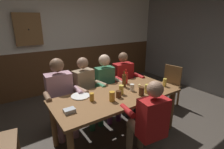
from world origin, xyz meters
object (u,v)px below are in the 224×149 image
plate_0 (80,96)px  wall_dart_cabinet (28,29)px  person_0 (61,93)px  pint_glass_1 (92,97)px  bottle_1 (126,78)px  pint_glass_6 (142,91)px  bottle_0 (124,80)px  chair_empty_near_left (169,84)px  pint_glass_7 (119,94)px  person_3 (125,80)px  pint_glass_4 (121,90)px  pint_glass_3 (147,89)px  person_2 (107,84)px  pint_glass_5 (132,88)px  dining_table (117,100)px  pint_glass_2 (165,82)px  condiment_caddy (69,111)px  table_candle (139,87)px  pint_glass_0 (112,96)px  person_1 (86,89)px

plate_0 → wall_dart_cabinet: wall_dart_cabinet is taller
person_0 → pint_glass_1: person_0 is taller
person_0 → bottle_1: person_0 is taller
wall_dart_cabinet → pint_glass_6: bearing=-67.8°
bottle_1 → pint_glass_1: bottle_1 is taller
bottle_0 → wall_dart_cabinet: (-1.04, 2.13, 0.77)m
chair_empty_near_left → pint_glass_7: (-1.67, -0.37, 0.33)m
person_3 → pint_glass_4: bearing=52.6°
bottle_1 → pint_glass_3: 0.51m
person_2 → pint_glass_5: bearing=99.0°
dining_table → person_3: person_3 is taller
bottle_1 → pint_glass_6: (-0.12, -0.52, -0.04)m
person_2 → person_3: size_ratio=1.01×
person_2 → pint_glass_7: (-0.26, -0.73, 0.13)m
dining_table → pint_glass_1: 0.46m
pint_glass_2 → condiment_caddy: bearing=176.9°
chair_empty_near_left → pint_glass_1: 2.10m
table_candle → pint_glass_0: 0.63m
plate_0 → pint_glass_1: pint_glass_1 is taller
person_3 → pint_glass_4: person_3 is taller
pint_glass_0 → pint_glass_7: bearing=16.5°
pint_glass_4 → wall_dart_cabinet: (-0.82, 2.34, 0.81)m
dining_table → pint_glass_3: (0.42, -0.21, 0.17)m
pint_glass_3 → bottle_1: bearing=91.9°
condiment_caddy → pint_glass_7: bearing=0.4°
person_0 → bottle_0: person_0 is taller
pint_glass_6 → pint_glass_7: size_ratio=1.29×
person_2 → table_candle: person_2 is taller
person_2 → pint_glass_5: (0.06, -0.67, 0.14)m
table_candle → bottle_1: bottle_1 is taller
plate_0 → pint_glass_4: pint_glass_4 is taller
pint_glass_3 → wall_dart_cabinet: 2.91m
bottle_1 → pint_glass_4: bearing=-137.5°
dining_table → pint_glass_7: bearing=-117.3°
chair_empty_near_left → table_candle: size_ratio=11.00×
plate_0 → wall_dart_cabinet: 2.26m
dining_table → person_1: person_1 is taller
dining_table → condiment_caddy: condiment_caddy is taller
condiment_caddy → plate_0: size_ratio=0.50×
plate_0 → pint_glass_7: (0.45, -0.34, 0.04)m
person_3 → pint_glass_5: 0.79m
person_2 → chair_empty_near_left: size_ratio=1.40×
bottle_0 → pint_glass_7: size_ratio=2.69×
table_candle → pint_glass_2: pint_glass_2 is taller
pint_glass_7 → chair_empty_near_left: bearing=12.3°
chair_empty_near_left → pint_glass_5: chair_empty_near_left is taller
plate_0 → person_0: bearing=113.1°
person_2 → pint_glass_0: 0.89m
dining_table → person_0: bearing=135.5°
person_0 → bottle_0: size_ratio=4.63×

